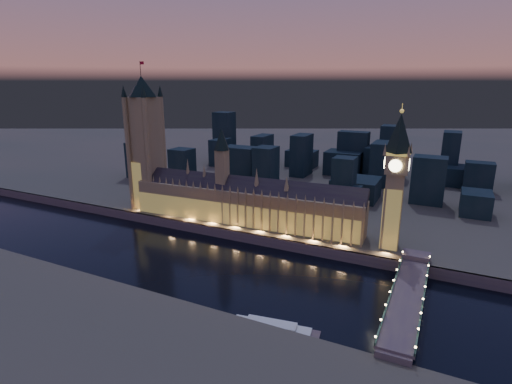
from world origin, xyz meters
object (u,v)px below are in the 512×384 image
at_px(palace_of_westminster, 243,201).
at_px(westminster_bridge, 407,298).
at_px(elizabeth_tower, 396,170).
at_px(river_boat, 271,327).
at_px(victoria_tower, 145,138).

xyz_separation_m(palace_of_westminster, westminster_bridge, (138.34, -65.19, -20.38)).
bearing_deg(palace_of_westminster, elizabeth_tower, 0.09).
xyz_separation_m(westminster_bridge, river_boat, (-60.00, -52.20, -4.44)).
distance_m(westminster_bridge, river_boat, 79.66).
xyz_separation_m(victoria_tower, river_boat, (177.57, -117.59, -71.83)).
bearing_deg(victoria_tower, palace_of_westminster, -0.11).
relative_size(palace_of_westminster, victoria_tower, 1.54).
xyz_separation_m(elizabeth_tower, westminster_bridge, (19.57, -65.37, -58.09)).
relative_size(palace_of_westminster, river_boat, 4.00).
bearing_deg(westminster_bridge, palace_of_westminster, 154.77).
relative_size(victoria_tower, westminster_bridge, 1.16).
bearing_deg(victoria_tower, river_boat, -33.51).
distance_m(palace_of_westminster, westminster_bridge, 154.29).
height_order(palace_of_westminster, westminster_bridge, palace_of_westminster).
bearing_deg(victoria_tower, elizabeth_tower, -0.00).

